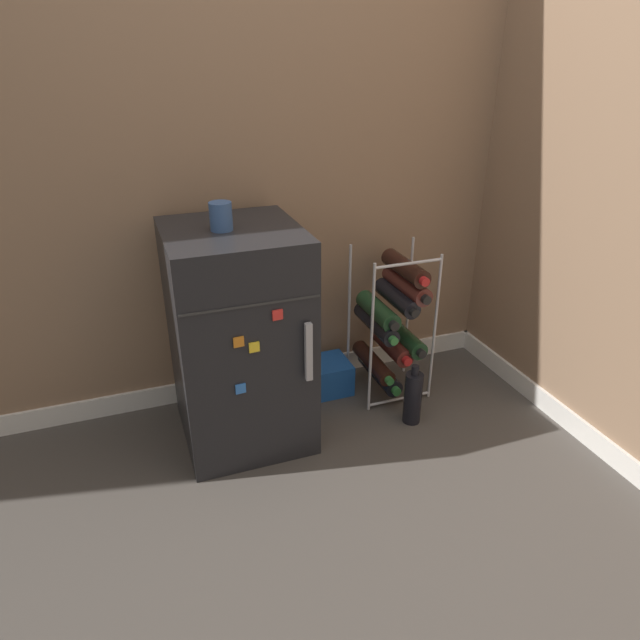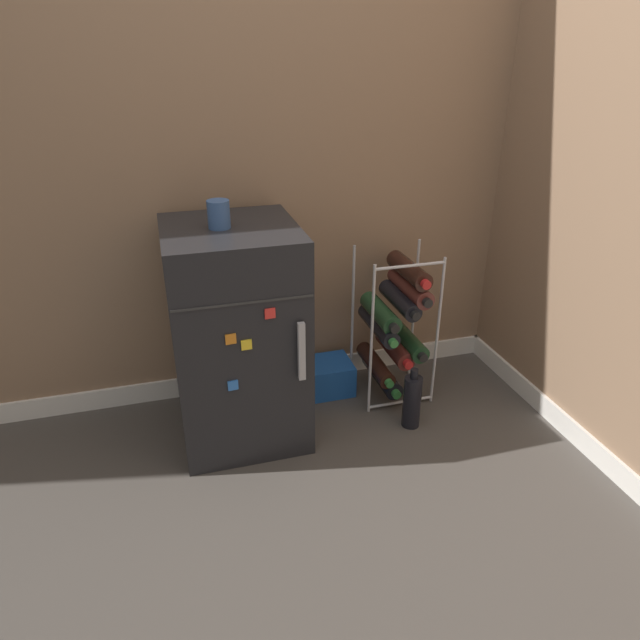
% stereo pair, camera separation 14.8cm
% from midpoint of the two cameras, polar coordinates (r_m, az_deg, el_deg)
% --- Properties ---
extents(ground_plane, '(14.00, 14.00, 0.00)m').
position_cam_midpoint_polar(ground_plane, '(2.21, 3.48, -14.26)').
color(ground_plane, '#423D38').
extents(wall_back, '(6.68, 0.07, 2.50)m').
position_cam_midpoint_polar(wall_back, '(2.37, -3.05, 21.43)').
color(wall_back, '#84664C').
rests_on(wall_back, ground_plane).
extents(mini_fridge, '(0.48, 0.53, 0.85)m').
position_cam_midpoint_polar(mini_fridge, '(2.18, -10.05, -1.77)').
color(mini_fridge, black).
rests_on(mini_fridge, ground_plane).
extents(wine_rack, '(0.31, 0.33, 0.67)m').
position_cam_midpoint_polar(wine_rack, '(2.46, 5.35, -0.32)').
color(wine_rack, '#B2B2B7').
rests_on(wine_rack, ground_plane).
extents(soda_box, '(0.27, 0.19, 0.14)m').
position_cam_midpoint_polar(soda_box, '(2.57, -1.71, -5.75)').
color(soda_box, '#194C9E').
rests_on(soda_box, ground_plane).
extents(fridge_top_cup, '(0.08, 0.08, 0.10)m').
position_cam_midpoint_polar(fridge_top_cup, '(2.00, -12.03, 10.09)').
color(fridge_top_cup, '#335184').
rests_on(fridge_top_cup, mini_fridge).
extents(loose_bottle_floor, '(0.07, 0.07, 0.27)m').
position_cam_midpoint_polar(loose_bottle_floor, '(2.38, 7.50, -7.70)').
color(loose_bottle_floor, black).
rests_on(loose_bottle_floor, ground_plane).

